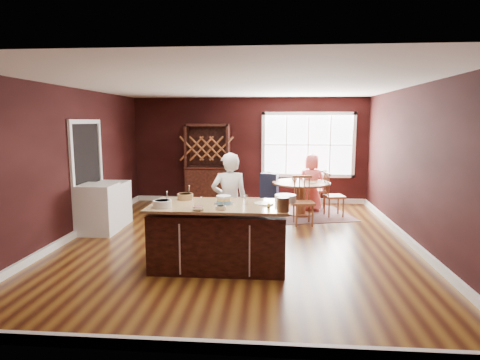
{
  "coord_description": "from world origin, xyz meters",
  "views": [
    {
      "loc": [
        0.6,
        -6.83,
        2.1
      ],
      "look_at": [
        0.02,
        0.27,
        1.05
      ],
      "focal_mm": 30.0,
      "sensor_mm": 36.0,
      "label": 1
    }
  ],
  "objects_px": {
    "kitchen_island": "(219,237)",
    "chair_east": "(334,194)",
    "dryer": "(112,203)",
    "layer_cake": "(224,200)",
    "washer": "(99,209)",
    "seated_woman": "(311,183)",
    "hutch": "(208,164)",
    "chair_south": "(303,201)",
    "toddler": "(268,177)",
    "baker": "(230,202)",
    "dining_table": "(301,192)",
    "chair_north": "(316,189)",
    "high_chair": "(269,191)"
  },
  "relations": [
    {
      "from": "high_chair",
      "to": "seated_woman",
      "type": "bearing_deg",
      "value": 15.53
    },
    {
      "from": "dining_table",
      "to": "chair_east",
      "type": "height_order",
      "value": "chair_east"
    },
    {
      "from": "chair_south",
      "to": "dryer",
      "type": "distance_m",
      "value": 3.89
    },
    {
      "from": "baker",
      "to": "seated_woman",
      "type": "distance_m",
      "value": 3.48
    },
    {
      "from": "chair_north",
      "to": "seated_woman",
      "type": "xyz_separation_m",
      "value": [
        -0.14,
        -0.29,
        0.19
      ]
    },
    {
      "from": "dining_table",
      "to": "toddler",
      "type": "relative_size",
      "value": 4.98
    },
    {
      "from": "washer",
      "to": "dryer",
      "type": "xyz_separation_m",
      "value": [
        0.0,
        0.64,
        -0.02
      ]
    },
    {
      "from": "baker",
      "to": "hutch",
      "type": "xyz_separation_m",
      "value": [
        -0.96,
        3.76,
        0.21
      ]
    },
    {
      "from": "baker",
      "to": "toddler",
      "type": "bearing_deg",
      "value": -110.94
    },
    {
      "from": "chair_south",
      "to": "seated_woman",
      "type": "xyz_separation_m",
      "value": [
        0.28,
        1.33,
        0.17
      ]
    },
    {
      "from": "chair_south",
      "to": "high_chair",
      "type": "distance_m",
      "value": 1.41
    },
    {
      "from": "high_chair",
      "to": "washer",
      "type": "bearing_deg",
      "value": -136.81
    },
    {
      "from": "hutch",
      "to": "chair_east",
      "type": "bearing_deg",
      "value": -21.59
    },
    {
      "from": "high_chair",
      "to": "washer",
      "type": "distance_m",
      "value": 3.84
    },
    {
      "from": "dining_table",
      "to": "baker",
      "type": "relative_size",
      "value": 0.81
    },
    {
      "from": "chair_east",
      "to": "chair_north",
      "type": "height_order",
      "value": "chair_east"
    },
    {
      "from": "baker",
      "to": "chair_south",
      "type": "xyz_separation_m",
      "value": [
        1.31,
        1.76,
        -0.3
      ]
    },
    {
      "from": "chair_south",
      "to": "baker",
      "type": "bearing_deg",
      "value": -133.5
    },
    {
      "from": "chair_south",
      "to": "toddler",
      "type": "xyz_separation_m",
      "value": [
        -0.74,
        1.23,
        0.31
      ]
    },
    {
      "from": "kitchen_island",
      "to": "washer",
      "type": "height_order",
      "value": "washer"
    },
    {
      "from": "toddler",
      "to": "dining_table",
      "type": "bearing_deg",
      "value": -25.02
    },
    {
      "from": "dryer",
      "to": "layer_cake",
      "type": "bearing_deg",
      "value": -40.04
    },
    {
      "from": "kitchen_island",
      "to": "layer_cake",
      "type": "xyz_separation_m",
      "value": [
        0.06,
        0.03,
        0.54
      ]
    },
    {
      "from": "hutch",
      "to": "dryer",
      "type": "bearing_deg",
      "value": -124.77
    },
    {
      "from": "kitchen_island",
      "to": "high_chair",
      "type": "distance_m",
      "value": 3.76
    },
    {
      "from": "hutch",
      "to": "washer",
      "type": "bearing_deg",
      "value": -118.51
    },
    {
      "from": "seated_woman",
      "to": "chair_east",
      "type": "bearing_deg",
      "value": 125.17
    },
    {
      "from": "dryer",
      "to": "baker",
      "type": "bearing_deg",
      "value": -29.69
    },
    {
      "from": "baker",
      "to": "chair_north",
      "type": "relative_size",
      "value": 1.68
    },
    {
      "from": "chair_north",
      "to": "baker",
      "type": "bearing_deg",
      "value": 51.38
    },
    {
      "from": "dining_table",
      "to": "high_chair",
      "type": "xyz_separation_m",
      "value": [
        -0.71,
        0.34,
        -0.06
      ]
    },
    {
      "from": "kitchen_island",
      "to": "dining_table",
      "type": "relative_size",
      "value": 1.52
    },
    {
      "from": "washer",
      "to": "baker",
      "type": "bearing_deg",
      "value": -17.76
    },
    {
      "from": "kitchen_island",
      "to": "chair_east",
      "type": "height_order",
      "value": "chair_east"
    },
    {
      "from": "kitchen_island",
      "to": "chair_east",
      "type": "distance_m",
      "value": 3.91
    },
    {
      "from": "kitchen_island",
      "to": "dryer",
      "type": "relative_size",
      "value": 2.22
    },
    {
      "from": "seated_woman",
      "to": "hutch",
      "type": "height_order",
      "value": "hutch"
    },
    {
      "from": "hutch",
      "to": "chair_north",
      "type": "bearing_deg",
      "value": -7.88
    },
    {
      "from": "chair_south",
      "to": "high_chair",
      "type": "bearing_deg",
      "value": 113.11
    },
    {
      "from": "baker",
      "to": "layer_cake",
      "type": "xyz_separation_m",
      "value": [
        -0.01,
        -0.68,
        0.18
      ]
    },
    {
      "from": "dining_table",
      "to": "toddler",
      "type": "xyz_separation_m",
      "value": [
        -0.75,
        0.35,
        0.28
      ]
    },
    {
      "from": "layer_cake",
      "to": "seated_woman",
      "type": "relative_size",
      "value": 0.22
    },
    {
      "from": "kitchen_island",
      "to": "chair_south",
      "type": "relative_size",
      "value": 1.95
    },
    {
      "from": "layer_cake",
      "to": "seated_woman",
      "type": "bearing_deg",
      "value": 67.0
    },
    {
      "from": "chair_east",
      "to": "seated_woman",
      "type": "bearing_deg",
      "value": 29.92
    },
    {
      "from": "baker",
      "to": "high_chair",
      "type": "relative_size",
      "value": 1.7
    },
    {
      "from": "chair_north",
      "to": "dryer",
      "type": "relative_size",
      "value": 1.08
    },
    {
      "from": "baker",
      "to": "layer_cake",
      "type": "bearing_deg",
      "value": 79.24
    },
    {
      "from": "kitchen_island",
      "to": "chair_north",
      "type": "height_order",
      "value": "chair_north"
    },
    {
      "from": "chair_south",
      "to": "washer",
      "type": "distance_m",
      "value": 3.99
    }
  ]
}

